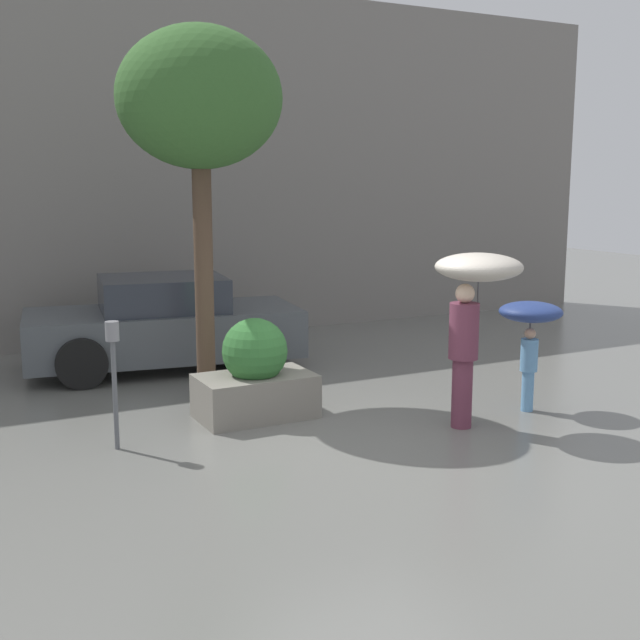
# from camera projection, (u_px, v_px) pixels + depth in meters

# --- Properties ---
(ground_plane) EXTENTS (40.00, 40.00, 0.00)m
(ground_plane) POSITION_uv_depth(u_px,v_px,m) (360.00, 444.00, 8.47)
(ground_plane) COLOR slate
(building_facade) EXTENTS (18.00, 0.30, 6.00)m
(building_facade) POSITION_uv_depth(u_px,v_px,m) (170.00, 165.00, 13.64)
(building_facade) COLOR gray
(building_facade) RESTS_ON ground
(planter_box) EXTENTS (1.34, 0.81, 1.18)m
(planter_box) POSITION_uv_depth(u_px,v_px,m) (255.00, 376.00, 9.33)
(planter_box) COLOR gray
(planter_box) RESTS_ON ground
(person_adult) EXTENTS (0.96, 0.96, 1.96)m
(person_adult) POSITION_uv_depth(u_px,v_px,m) (474.00, 292.00, 8.79)
(person_adult) COLOR brown
(person_adult) RESTS_ON ground
(person_child) EXTENTS (0.75, 0.75, 1.32)m
(person_child) POSITION_uv_depth(u_px,v_px,m) (530.00, 321.00, 9.56)
(person_child) COLOR #669ED1
(person_child) RESTS_ON ground
(parked_car_near) EXTENTS (4.13, 2.42, 1.36)m
(parked_car_near) POSITION_uv_depth(u_px,v_px,m) (164.00, 325.00, 11.80)
(parked_car_near) COLOR #4C5156
(parked_car_near) RESTS_ON ground
(street_tree) EXTENTS (2.00, 2.00, 4.57)m
(street_tree) POSITION_uv_depth(u_px,v_px,m) (200.00, 102.00, 9.62)
(street_tree) COLOR brown
(street_tree) RESTS_ON ground
(parking_meter) EXTENTS (0.14, 0.14, 1.34)m
(parking_meter) POSITION_uv_depth(u_px,v_px,m) (113.00, 358.00, 8.14)
(parking_meter) COLOR #595B60
(parking_meter) RESTS_ON ground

